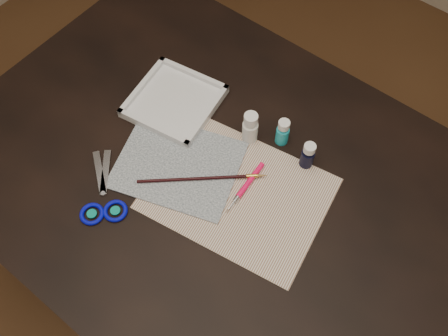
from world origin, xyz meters
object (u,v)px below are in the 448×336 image
Objects in this scene: paint_bottle_navy at (308,155)px; paper at (238,193)px; paint_bottle_white at (250,127)px; canvas at (178,165)px; paint_bottle_cyan at (283,132)px; palette_tray at (174,101)px; scissors at (99,187)px.

paper is at bearing -115.82° from paint_bottle_navy.
paint_bottle_white is 1.19× the size of paint_bottle_navy.
paper is 5.08× the size of paint_bottle_navy.
canvas is 0.26m from paint_bottle_cyan.
paint_bottle_white reaches higher than paint_bottle_cyan.
palette_tray is at bearing 133.28° from canvas.
paint_bottle_white is 0.15m from paint_bottle_navy.
paper is 0.18m from paint_bottle_cyan.
paint_bottle_navy is at bearing 9.03° from palette_tray.
paint_bottle_navy reaches higher than palette_tray.
canvas is 0.18m from palette_tray.
palette_tray is (-0.27, -0.07, -0.03)m from paint_bottle_cyan.
paper is 0.18m from paint_bottle_navy.
paint_bottle_cyan is (0.15, 0.21, 0.03)m from canvas.
scissors is (-0.33, -0.34, -0.03)m from paint_bottle_navy.
paint_bottle_navy is (0.15, 0.02, -0.01)m from paint_bottle_white.
paint_bottle_white is at bearing -147.51° from paint_bottle_cyan.
paint_bottle_white is (-0.07, 0.14, 0.04)m from paper.
paint_bottle_navy is 0.48m from scissors.
paint_bottle_white is 0.45× the size of palette_tray.
paint_bottle_white is at bearing 117.15° from paper.
canvas is at bearing -169.48° from paper.
paint_bottle_white reaches higher than scissors.
paper is at bearing -88.47° from paint_bottle_cyan.
paint_bottle_navy is at bearing 38.94° from canvas.
canvas is at bearing -141.06° from paint_bottle_navy.
scissors is (-0.25, -0.36, -0.03)m from paint_bottle_cyan.
paint_bottle_white is 0.08m from paint_bottle_cyan.
palette_tray is (-0.36, -0.06, -0.03)m from paint_bottle_navy.
paint_bottle_navy is 0.38× the size of palette_tray.
paint_bottle_cyan reaches higher than canvas.
paint_bottle_white is (0.09, 0.16, 0.04)m from canvas.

